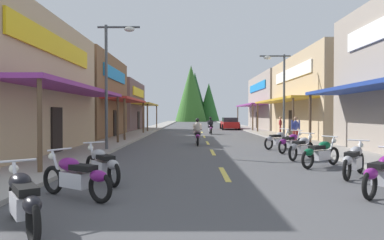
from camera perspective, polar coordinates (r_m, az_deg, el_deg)
name	(u,v)px	position (r m, az deg, el deg)	size (l,w,h in m)	color
ground	(202,132)	(35.18, 1.76, -2.01)	(9.33, 98.05, 0.10)	#4C4C4F
sidewalk_left	(147,131)	(35.49, -7.68, -1.81)	(2.31, 98.05, 0.12)	#9E9991
sidewalk_right	(257,131)	(35.81, 11.12, -1.80)	(2.31, 98.05, 0.12)	#9E9991
centerline_dashes	(201,130)	(38.36, 1.63, -1.67)	(0.16, 73.10, 0.01)	#E0C64C
storefront_left_middle	(74,97)	(27.57, -19.46, 3.69)	(8.36, 9.74, 6.23)	brown
storefront_left_far	(112,106)	(38.34, -13.57, 2.33)	(8.08, 10.00, 5.40)	brown
storefront_right_middle	(345,96)	(29.24, 24.70, 3.70)	(10.19, 13.04, 6.43)	tan
storefront_right_far	(294,102)	(42.35, 17.09, 2.93)	(10.58, 13.09, 6.51)	gray
streetlamp_left	(114,69)	(16.54, -13.24, 8.43)	(2.02, 0.30, 6.04)	#474C51
streetlamp_right	(281,84)	(22.69, 14.88, 5.91)	(2.02, 0.30, 5.70)	#474C51
motorcycle_parked_right_1	(355,160)	(10.64, 26.09, -6.15)	(1.42, 1.73, 1.04)	black
motorcycle_parked_right_2	(322,153)	(12.20, 21.29, -5.21)	(1.79, 1.34, 1.04)	black
motorcycle_parked_right_3	(303,147)	(14.00, 18.36, -4.40)	(1.54, 1.63, 1.04)	black
motorcycle_parked_right_4	(292,142)	(16.25, 16.70, -3.65)	(1.63, 1.54, 1.04)	black
motorcycle_parked_right_5	(279,139)	(17.84, 14.64, -3.23)	(1.77, 1.36, 1.04)	black
motorcycle_parked_left_0	(24,199)	(5.87, -26.72, -11.96)	(1.36, 1.78, 1.04)	black
motorcycle_parked_left_1	(77,176)	(7.58, -18.99, -8.98)	(1.88, 1.21, 1.04)	black
motorcycle_parked_left_2	(103,164)	(9.14, -14.93, -7.25)	(1.39, 1.75, 1.04)	black
rider_cruising_lead	(199,134)	(19.41, 1.12, -2.37)	(0.60, 2.14, 1.57)	black
rider_cruising_trailing	(212,127)	(29.97, 3.36, -1.18)	(0.60, 2.14, 1.57)	black
pedestrian_browsing	(297,128)	(20.81, 17.46, -1.35)	(0.56, 0.34, 1.66)	maroon
pedestrian_waiting	(281,125)	(28.34, 15.03, -0.81)	(0.35, 0.55, 1.59)	maroon
parked_car_curbside	(231,124)	(39.57, 6.62, -0.61)	(2.07, 4.30, 1.40)	#B21919
treeline_backdrop	(195,96)	(85.86, 0.48, 4.16)	(11.56, 14.32, 13.81)	#316323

